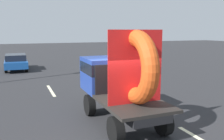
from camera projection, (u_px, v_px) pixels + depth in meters
ground_plane at (127, 126)px, 8.76m from camera, size 120.00×120.00×0.00m
flatbed_truck at (118, 78)px, 9.04m from camera, size 2.02×4.39×3.44m
distant_sedan at (16, 62)px, 20.96m from camera, size 1.81×4.23×1.38m
lane_dash_left_far at (51, 91)px, 13.84m from camera, size 0.16×2.79×0.01m
lane_dash_right_near at (202, 140)px, 7.58m from camera, size 0.16×2.24×0.01m
lane_dash_right_far at (108, 85)px, 15.17m from camera, size 0.16×2.27×0.01m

